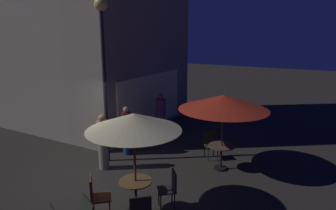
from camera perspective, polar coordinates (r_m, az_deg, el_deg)
ground_plane at (r=8.77m, az=-14.43°, el=-13.36°), size 60.00×60.00×0.00m
cafe_building at (r=12.78m, az=-16.78°, el=16.06°), size 6.21×8.40×9.19m
street_lamp_near_corner at (r=8.95m, az=-12.28°, el=11.51°), size 0.39×0.39×4.88m
cafe_table_0 at (r=6.88m, az=-6.16°, el=-15.64°), size 0.73×0.73×0.77m
cafe_table_1 at (r=8.96m, az=10.08°, el=-8.69°), size 0.76×0.76×0.74m
patio_umbrella_0 at (r=6.28m, az=-6.52°, el=-3.29°), size 2.02×2.02×2.30m
patio_umbrella_1 at (r=8.52m, az=10.49°, el=0.49°), size 2.53×2.53×2.23m
cafe_chair_1 at (r=6.97m, az=0.42°, el=-15.21°), size 0.54×0.54×0.91m
cafe_chair_2 at (r=6.85m, az=-13.49°, el=-16.04°), size 0.60×0.60×0.96m
cafe_chair_3 at (r=9.70m, az=8.03°, el=-7.01°), size 0.57×0.57×0.87m
patron_standing_0 at (r=8.96m, az=-12.23°, el=-6.85°), size 0.35×0.35×1.65m
patron_standing_1 at (r=9.88m, az=-7.86°, el=-4.81°), size 0.32×0.32×1.61m
patron_standing_2 at (r=11.35m, az=-1.40°, el=-2.07°), size 0.38×0.38×1.70m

